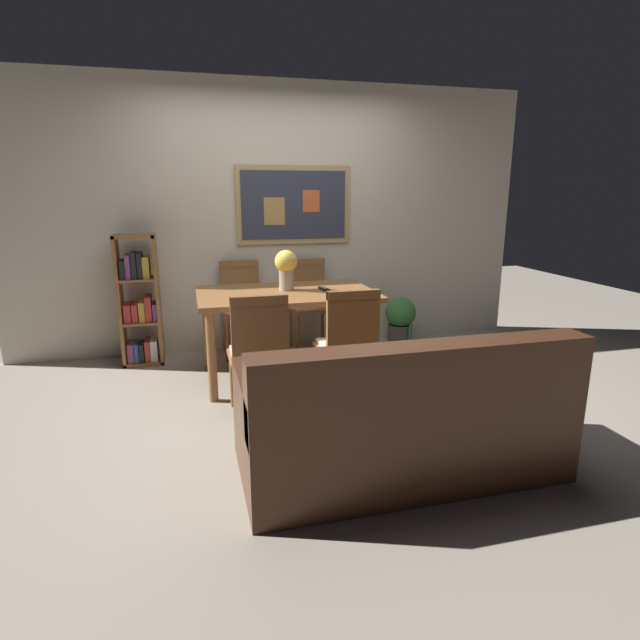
{
  "coord_description": "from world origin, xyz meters",
  "views": [
    {
      "loc": [
        -0.88,
        -3.56,
        1.57
      ],
      "look_at": [
        0.04,
        -0.03,
        0.65
      ],
      "focal_mm": 28.7,
      "sensor_mm": 36.0,
      "label": 1
    }
  ],
  "objects": [
    {
      "name": "dining_chair_near_left",
      "position": [
        -0.45,
        -0.2,
        0.54
      ],
      "size": [
        0.4,
        0.41,
        0.91
      ],
      "color": "brown",
      "rests_on": "ground_plane"
    },
    {
      "name": "potted_ivy",
      "position": [
        1.23,
        1.23,
        0.27
      ],
      "size": [
        0.32,
        0.32,
        0.54
      ],
      "color": "#4C4742",
      "rests_on": "ground_plane"
    },
    {
      "name": "ground_plane",
      "position": [
        0.0,
        0.0,
        0.0
      ],
      "size": [
        12.0,
        12.0,
        0.0
      ],
      "primitive_type": "plane",
      "color": "gray"
    },
    {
      "name": "dining_chair_far_right",
      "position": [
        0.27,
        1.34,
        0.54
      ],
      "size": [
        0.4,
        0.41,
        0.91
      ],
      "color": "brown",
      "rests_on": "ground_plane"
    },
    {
      "name": "leather_couch",
      "position": [
        0.23,
        -1.11,
        0.31
      ],
      "size": [
        1.8,
        0.84,
        0.84
      ],
      "color": "#472819",
      "rests_on": "ground_plane"
    },
    {
      "name": "dining_table",
      "position": [
        -0.1,
        0.59,
        0.66
      ],
      "size": [
        1.47,
        0.93,
        0.75
      ],
      "color": "brown",
      "rests_on": "ground_plane"
    },
    {
      "name": "tv_remote",
      "position": [
        0.23,
        0.57,
        0.76
      ],
      "size": [
        0.07,
        0.16,
        0.02
      ],
      "color": "black",
      "rests_on": "dining_table"
    },
    {
      "name": "flower_vase",
      "position": [
        -0.08,
        0.65,
        0.96
      ],
      "size": [
        0.19,
        0.19,
        0.34
      ],
      "color": "tan",
      "rests_on": "dining_table"
    },
    {
      "name": "bookshelf",
      "position": [
        -1.33,
        1.29,
        0.56
      ],
      "size": [
        0.36,
        0.28,
        1.2
      ],
      "color": "brown",
      "rests_on": "ground_plane"
    },
    {
      "name": "dining_chair_far_left",
      "position": [
        -0.4,
        1.36,
        0.54
      ],
      "size": [
        0.4,
        0.41,
        0.91
      ],
      "color": "brown",
      "rests_on": "ground_plane"
    },
    {
      "name": "wall_back_with_painting",
      "position": [
        0.0,
        1.59,
        1.3
      ],
      "size": [
        5.2,
        0.14,
        2.6
      ],
      "color": "beige",
      "rests_on": "ground_plane"
    },
    {
      "name": "dining_chair_near_right",
      "position": [
        0.21,
        -0.18,
        0.54
      ],
      "size": [
        0.4,
        0.41,
        0.91
      ],
      "color": "brown",
      "rests_on": "ground_plane"
    }
  ]
}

